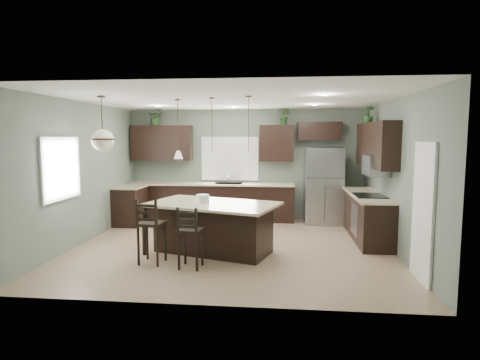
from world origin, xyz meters
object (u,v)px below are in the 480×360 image
at_px(bar_stool_center, 191,237).
at_px(refrigerator, 323,186).
at_px(bar_stool_left, 152,231).
at_px(serving_dish, 203,198).
at_px(kitchen_island, 213,228).
at_px(plant_back_left, 156,117).

bearing_deg(bar_stool_center, refrigerator, 61.58).
bearing_deg(bar_stool_left, refrigerator, 54.17).
distance_m(serving_dish, bar_stool_left, 1.12).
bearing_deg(bar_stool_left, kitchen_island, 43.39).
height_order(serving_dish, bar_stool_center, serving_dish).
height_order(bar_stool_left, bar_stool_center, bar_stool_left).
height_order(refrigerator, bar_stool_left, refrigerator).
bearing_deg(plant_back_left, kitchen_island, -56.99).
relative_size(refrigerator, bar_stool_center, 1.82).
xyz_separation_m(kitchen_island, plant_back_left, (-1.98, 3.04, 2.15)).
relative_size(bar_stool_center, plant_back_left, 2.42).
height_order(kitchen_island, bar_stool_left, bar_stool_left).
bearing_deg(refrigerator, bar_stool_center, -124.08).
bearing_deg(kitchen_island, serving_dish, 180.00).
bearing_deg(plant_back_left, bar_stool_left, -74.01).
height_order(refrigerator, kitchen_island, refrigerator).
height_order(kitchen_island, bar_stool_center, bar_stool_center).
bearing_deg(bar_stool_left, serving_dish, 52.45).
bearing_deg(plant_back_left, bar_stool_center, -65.64).
bearing_deg(bar_stool_left, plant_back_left, 112.52).
distance_m(refrigerator, kitchen_island, 3.62).
xyz_separation_m(bar_stool_left, bar_stool_center, (0.70, -0.18, -0.05)).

